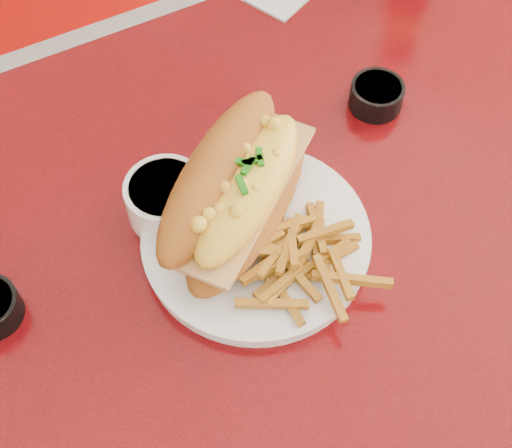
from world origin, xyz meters
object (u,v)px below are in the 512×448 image
booth_bench_far (123,67)px  fork (299,251)px  dinner_plate (256,239)px  mac_hoagie (237,189)px  sauce_cup_right (377,95)px  gravy_ramekin (166,199)px  diner_table (322,283)px

booth_bench_far → fork: 0.98m
dinner_plate → mac_hoagie: (-0.00, 0.03, 0.05)m
fork → sauce_cup_right: size_ratio=1.69×
fork → gravy_ramekin: (-0.10, 0.12, 0.01)m
dinner_plate → mac_hoagie: bearing=95.7°
fork → sauce_cup_right: (0.19, 0.15, 0.00)m
booth_bench_far → dinner_plate: booth_bench_far is taller
booth_bench_far → fork: (-0.06, -0.84, 0.50)m
booth_bench_far → diner_table: bearing=-90.0°
booth_bench_far → fork: bearing=-94.3°
diner_table → booth_bench_far: size_ratio=1.03×
diner_table → sauce_cup_right: sauce_cup_right is taller
mac_hoagie → sauce_cup_right: bearing=-19.0°
mac_hoagie → gravy_ramekin: 0.09m
mac_hoagie → gravy_ramekin: size_ratio=2.52×
booth_bench_far → gravy_ramekin: 0.90m
gravy_ramekin → sauce_cup_right: (0.29, 0.03, -0.01)m
diner_table → dinner_plate: bearing=175.5°
booth_bench_far → sauce_cup_right: booth_bench_far is taller
diner_table → mac_hoagie: 0.25m
dinner_plate → mac_hoagie: size_ratio=0.95×
sauce_cup_right → fork: bearing=-143.1°
booth_bench_far → sauce_cup_right: 0.87m
gravy_ramekin → dinner_plate: bearing=-51.3°
diner_table → fork: fork is taller
dinner_plate → gravy_ramekin: gravy_ramekin is taller
fork → mac_hoagie: bearing=22.8°
gravy_ramekin → mac_hoagie: bearing=-37.6°
mac_hoagie → booth_bench_far: bearing=45.9°
mac_hoagie → gravy_ramekin: (-0.06, 0.05, -0.04)m
sauce_cup_right → booth_bench_far: bearing=100.6°
booth_bench_far → sauce_cup_right: size_ratio=16.15×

